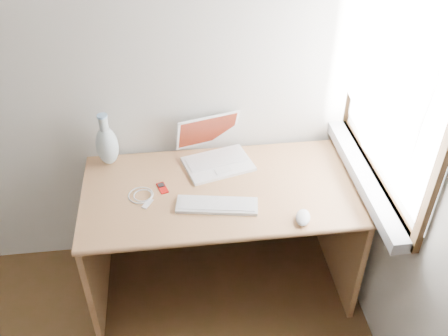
{
  "coord_description": "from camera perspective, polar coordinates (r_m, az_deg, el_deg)",
  "views": [
    {
      "loc": [
        0.79,
        -0.48,
        2.3
      ],
      "look_at": [
        1.01,
        1.35,
        0.86
      ],
      "focal_mm": 40.0,
      "sensor_mm": 36.0,
      "label": 1
    }
  ],
  "objects": [
    {
      "name": "desk",
      "position": [
        2.65,
        -0.53,
        -4.59
      ],
      "size": [
        1.36,
        0.68,
        0.72
      ],
      "color": "tan",
      "rests_on": "floor"
    },
    {
      "name": "window",
      "position": [
        2.26,
        18.41,
        8.84
      ],
      "size": [
        0.11,
        0.99,
        1.1
      ],
      "color": "white",
      "rests_on": "right_wall"
    },
    {
      "name": "laptop",
      "position": [
        2.6,
        -0.79,
        1.83
      ],
      "size": [
        0.39,
        0.36,
        0.23
      ],
      "rotation": [
        0.0,
        0.0,
        0.26
      ],
      "color": "white",
      "rests_on": "desk"
    },
    {
      "name": "mouse",
      "position": [
        2.3,
        9.02,
        -5.6
      ],
      "size": [
        0.1,
        0.13,
        0.04
      ],
      "primitive_type": "ellipsoid",
      "rotation": [
        0.0,
        0.0,
        -0.32
      ],
      "color": "white",
      "rests_on": "desk"
    },
    {
      "name": "external_keyboard",
      "position": [
        2.35,
        -0.81,
        -4.25
      ],
      "size": [
        0.4,
        0.18,
        0.02
      ],
      "rotation": [
        0.0,
        0.0,
        -0.17
      ],
      "color": "silver",
      "rests_on": "desk"
    },
    {
      "name": "cable_coil",
      "position": [
        2.44,
        -9.49,
        -3.08
      ],
      "size": [
        0.16,
        0.16,
        0.01
      ],
      "primitive_type": "torus",
      "rotation": [
        0.0,
        0.0,
        -0.4
      ],
      "color": "silver",
      "rests_on": "desk"
    },
    {
      "name": "vase",
      "position": [
        2.61,
        -13.23,
        2.66
      ],
      "size": [
        0.11,
        0.11,
        0.29
      ],
      "color": "silver",
      "rests_on": "desk"
    },
    {
      "name": "remote",
      "position": [
        2.39,
        -8.74,
        -4.05
      ],
      "size": [
        0.06,
        0.07,
        0.01
      ],
      "primitive_type": "cube",
      "rotation": [
        0.0,
        0.0,
        -0.53
      ],
      "color": "silver",
      "rests_on": "desk"
    },
    {
      "name": "ipod",
      "position": [
        2.47,
        -7.05,
        -2.28
      ],
      "size": [
        0.06,
        0.09,
        0.01
      ],
      "rotation": [
        0.0,
        0.0,
        0.31
      ],
      "color": "red",
      "rests_on": "desk"
    }
  ]
}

